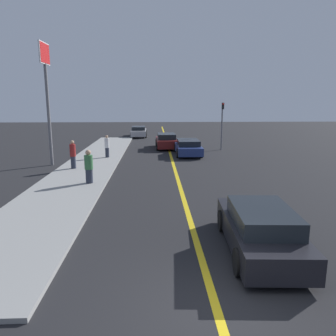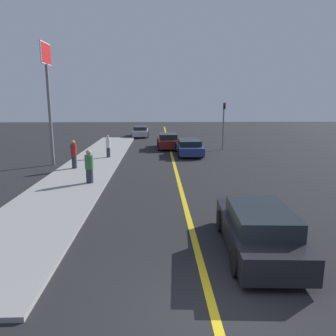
{
  "view_description": "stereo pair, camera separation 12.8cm",
  "coord_description": "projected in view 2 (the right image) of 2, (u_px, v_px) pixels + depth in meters",
  "views": [
    {
      "loc": [
        -1.26,
        -5.7,
        4.24
      ],
      "look_at": [
        -0.65,
        9.01,
        1.19
      ],
      "focal_mm": 35.0,
      "sensor_mm": 36.0,
      "label": 1
    },
    {
      "loc": [
        -1.13,
        -5.7,
        4.24
      ],
      "look_at": [
        -0.65,
        9.01,
        1.19
      ],
      "focal_mm": 35.0,
      "sensor_mm": 36.0,
      "label": 2
    }
  ],
  "objects": [
    {
      "name": "road_center_line",
      "position": [
        173.0,
        159.0,
        24.1
      ],
      "size": [
        0.2,
        60.0,
        0.01
      ],
      "color": "gold",
      "rests_on": "ground_plane"
    },
    {
      "name": "traffic_light",
      "position": [
        224.0,
        121.0,
        28.06
      ],
      "size": [
        0.18,
        0.4,
        4.05
      ],
      "color": "slate",
      "rests_on": "ground_plane"
    },
    {
      "name": "pedestrian_near_curb",
      "position": [
        89.0,
        167.0,
        16.51
      ],
      "size": [
        0.42,
        0.42,
        1.7
      ],
      "color": "#282D3D",
      "rests_on": "sidewalk_left"
    },
    {
      "name": "sidewalk_left",
      "position": [
        91.0,
        165.0,
        21.68
      ],
      "size": [
        3.54,
        31.44,
        0.12
      ],
      "color": "gray",
      "rests_on": "ground_plane"
    },
    {
      "name": "ground_plane",
      "position": [
        216.0,
        319.0,
        6.48
      ],
      "size": [
        120.0,
        120.0,
        0.0
      ],
      "primitive_type": "plane",
      "color": "black"
    },
    {
      "name": "pedestrian_far_standing",
      "position": [
        108.0,
        146.0,
        24.01
      ],
      "size": [
        0.33,
        0.33,
        1.63
      ],
      "color": "#282D3D",
      "rests_on": "sidewalk_left"
    },
    {
      "name": "car_far_distant",
      "position": [
        168.0,
        141.0,
        29.36
      ],
      "size": [
        1.96,
        4.12,
        1.34
      ],
      "rotation": [
        0.0,
        0.0,
        0.03
      ],
      "color": "maroon",
      "rests_on": "ground_plane"
    },
    {
      "name": "car_parked_left_lot",
      "position": [
        141.0,
        131.0,
        38.9
      ],
      "size": [
        1.93,
        4.52,
        1.23
      ],
      "rotation": [
        0.0,
        0.0,
        0.02
      ],
      "color": "#9E9EA3",
      "rests_on": "ground_plane"
    },
    {
      "name": "pedestrian_mid_group",
      "position": [
        74.0,
        154.0,
        20.07
      ],
      "size": [
        0.36,
        0.36,
        1.73
      ],
      "color": "#282D3D",
      "rests_on": "sidewalk_left"
    },
    {
      "name": "roadside_sign",
      "position": [
        47.0,
        77.0,
        20.76
      ],
      "size": [
        0.2,
        1.84,
        7.78
      ],
      "color": "slate",
      "rests_on": "ground_plane"
    },
    {
      "name": "car_ahead_center",
      "position": [
        189.0,
        147.0,
        25.96
      ],
      "size": [
        2.01,
        4.77,
        1.21
      ],
      "rotation": [
        0.0,
        0.0,
        0.01
      ],
      "color": "navy",
      "rests_on": "ground_plane"
    },
    {
      "name": "car_near_right_lane",
      "position": [
        258.0,
        229.0,
        9.27
      ],
      "size": [
        2.09,
        4.64,
        1.34
      ],
      "rotation": [
        0.0,
        0.0,
        -0.06
      ],
      "color": "black",
      "rests_on": "ground_plane"
    }
  ]
}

